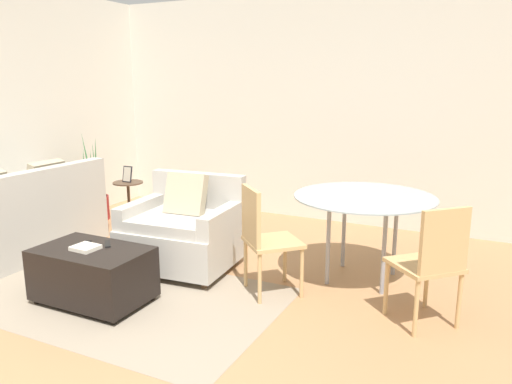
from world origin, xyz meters
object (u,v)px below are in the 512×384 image
tv_remote_secondary (86,244)px  potted_plant (93,203)px  couch (14,225)px  dining_table (364,204)px  ottoman (93,273)px  tv_remote_primary (108,244)px  picture_frame (127,174)px  dining_chair_near_right (433,258)px  armchair (183,231)px  book_stack (86,248)px  side_table (129,194)px  dining_chair_near_left (263,233)px

tv_remote_secondary → potted_plant: (-1.63, 1.76, -0.23)m
couch → dining_table: (3.29, 0.91, 0.38)m
ottoman → potted_plant: size_ratio=0.80×
tv_remote_primary → tv_remote_secondary: 0.18m
picture_frame → dining_chair_near_right: dining_chair_near_right is taller
couch → armchair: size_ratio=1.71×
tv_remote_secondary → armchair: bearing=69.5°
armchair → book_stack: bearing=-103.6°
picture_frame → tv_remote_secondary: bearing=-58.7°
ottoman → tv_remote_primary: (0.04, 0.14, 0.21)m
dining_chair_near_right → book_stack: bearing=-162.8°
book_stack → tv_remote_primary: size_ratio=1.33×
side_table → dining_chair_near_right: 3.88m
picture_frame → dining_chair_near_right: 3.88m
ottoman → side_table: size_ratio=1.74×
picture_frame → side_table: bearing=-90.0°
couch → potted_plant: (-0.25, 1.34, -0.09)m
picture_frame → dining_chair_near_right: size_ratio=0.22×
tv_remote_secondary → dining_chair_near_right: 2.65m
ottoman → armchair: bearing=77.5°
book_stack → tv_remote_primary: bearing=69.0°
book_stack → picture_frame: picture_frame is taller
couch → side_table: size_ratio=3.47×
tv_remote_primary → dining_chair_near_right: bearing=13.9°
ottoman → tv_remote_secondary: tv_remote_secondary is taller
tv_remote_primary → ottoman: bearing=-105.6°
potted_plant → dining_chair_near_right: 4.34m
couch → tv_remote_primary: size_ratio=11.90×
armchair → tv_remote_primary: (-0.17, -0.81, 0.10)m
side_table → picture_frame: 0.25m
tv_remote_secondary → dining_table: (1.91, 1.33, 0.24)m
armchair → dining_table: (1.58, 0.44, 0.34)m
couch → dining_chair_near_left: bearing=5.5°
tv_remote_primary → couch: bearing=167.4°
book_stack → picture_frame: size_ratio=1.01×
potted_plant → side_table: size_ratio=2.18×
book_stack → side_table: 2.31m
picture_frame → dining_table: bearing=-9.9°
dining_chair_near_right → tv_remote_primary: bearing=-166.1°
couch → armchair: couch is taller
couch → tv_remote_secondary: bearing=-16.9°
tv_remote_secondary → dining_table: size_ratio=0.13×
couch → side_table: (0.25, 1.44, 0.05)m
book_stack → dining_chair_near_right: dining_chair_near_right is taller
ottoman → picture_frame: bearing=123.1°
tv_remote_secondary → dining_table: bearing=34.7°
couch → tv_remote_secondary: 1.45m
armchair → book_stack: 1.02m
dining_chair_near_right → tv_remote_secondary: bearing=-165.3°
ottoman → dining_table: size_ratio=0.73×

